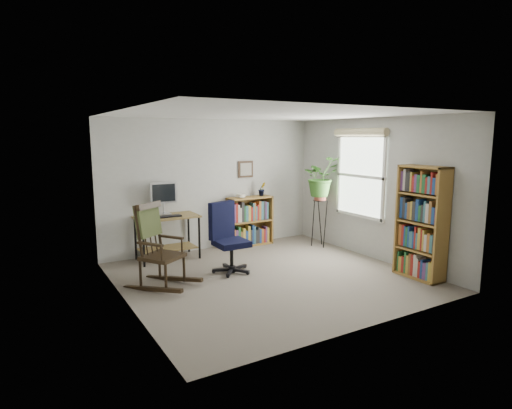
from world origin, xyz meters
TOP-DOWN VIEW (x-y plane):
  - floor at (0.00, 0.00)m, footprint 4.20×4.00m
  - ceiling at (0.00, 0.00)m, footprint 4.20×4.00m
  - wall_back at (0.00, 2.00)m, footprint 4.20×0.00m
  - wall_front at (0.00, -2.00)m, footprint 4.20×0.00m
  - wall_left at (-2.10, 0.00)m, footprint 0.00×4.00m
  - wall_right at (2.10, 0.00)m, footprint 0.00×4.00m
  - window at (2.06, 0.30)m, footprint 0.12×1.20m
  - desk at (-1.00, 1.70)m, footprint 1.05×0.58m
  - monitor at (-1.00, 1.84)m, footprint 0.46×0.16m
  - keyboard at (-1.00, 1.58)m, footprint 0.40×0.15m
  - office_chair at (-0.38, 0.49)m, footprint 0.74×0.74m
  - rocking_chair at (-1.51, 0.41)m, footprint 1.09×1.21m
  - low_bookshelf at (0.70, 1.82)m, footprint 0.90×0.30m
  - tall_bookshelf at (1.92, -1.14)m, footprint 0.31×0.73m
  - plant_stand at (1.80, 1.07)m, footprint 0.36×0.36m
  - spider_plant at (1.80, 1.07)m, footprint 1.69×1.88m
  - potted_plant_small at (0.98, 1.83)m, footprint 0.13×0.24m
  - framed_picture at (0.70, 1.97)m, footprint 0.32×0.04m

SIDE VIEW (x-z plane):
  - floor at x=0.00m, z-range 0.00..0.00m
  - desk at x=-1.00m, z-range 0.00..0.76m
  - low_bookshelf at x=0.70m, z-range 0.00..0.95m
  - plant_stand at x=1.80m, z-range 0.00..1.05m
  - office_chair at x=-0.38m, z-range 0.00..1.11m
  - rocking_chair at x=-1.51m, z-range 0.00..1.20m
  - keyboard at x=-1.00m, z-range 0.76..0.78m
  - tall_bookshelf at x=1.92m, z-range 0.00..1.67m
  - potted_plant_small at x=0.98m, z-range 0.95..1.05m
  - monitor at x=-1.00m, z-range 0.76..1.32m
  - wall_back at x=0.00m, z-range 0.00..2.40m
  - wall_front at x=0.00m, z-range 0.00..2.40m
  - wall_left at x=-2.10m, z-range 0.00..2.40m
  - wall_right at x=2.10m, z-range 0.00..2.40m
  - window at x=2.06m, z-range 0.65..2.15m
  - framed_picture at x=0.70m, z-range 1.30..1.62m
  - spider_plant at x=1.80m, z-range 0.97..2.43m
  - ceiling at x=0.00m, z-range 2.40..2.40m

